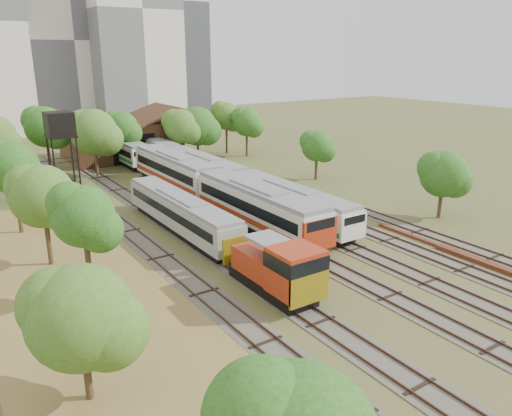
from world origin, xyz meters
TOP-DOWN VIEW (x-y plane):
  - ground at (0.00, 0.00)m, footprint 240.00×240.00m
  - dry_grass_patch at (-18.00, 8.00)m, footprint 14.00×60.00m
  - tracks at (-0.67, 25.00)m, footprint 24.60×80.00m
  - railcar_red_set at (-2.00, 27.55)m, footprint 3.30×34.58m
  - railcar_green_set at (2.00, 36.77)m, footprint 2.78×52.07m
  - railcar_rear at (-2.00, 54.80)m, footprint 2.86×16.08m
  - shunter_locomotive at (-8.00, 7.34)m, footprint 2.99×8.10m
  - old_grey_coach at (-8.00, 22.30)m, footprint 2.68×18.00m
  - water_tower at (-14.20, 37.48)m, footprint 2.79×2.79m
  - rail_pile_near at (8.00, 2.00)m, footprint 0.67×10.02m
  - rail_pile_far at (8.20, 10.08)m, footprint 0.44×6.99m
  - maintenance_shed at (-1.00, 57.98)m, footprint 16.45×11.55m
  - tree_band_left at (-20.53, 23.74)m, footprint 7.73×63.78m
  - tree_band_far at (-3.30, 50.49)m, footprint 38.61×10.26m
  - tree_band_right at (15.09, 29.61)m, footprint 5.29×40.73m
  - tower_centre at (2.00, 100.00)m, footprint 20.00×18.00m
  - tower_right at (14.00, 92.00)m, footprint 18.00×16.00m
  - tower_far_right at (34.00, 110.00)m, footprint 12.00×12.00m

SIDE VIEW (x-z plane):
  - ground at x=0.00m, z-range 0.00..0.00m
  - dry_grass_patch at x=-18.00m, z-range 0.00..0.04m
  - tracks at x=-0.67m, z-range -0.05..0.14m
  - rail_pile_far at x=8.20m, z-range 0.00..0.23m
  - rail_pile_near at x=8.00m, z-range 0.00..0.33m
  - old_grey_coach at x=-8.00m, z-range 0.15..3.45m
  - railcar_green_set at x=2.00m, z-range 0.10..3.54m
  - railcar_rear at x=-2.00m, z-range 0.10..3.63m
  - shunter_locomotive at x=-8.00m, z-range -0.05..3.86m
  - railcar_red_set at x=-2.00m, z-range 0.12..4.20m
  - maintenance_shed at x=-1.00m, z-range -0.87..6.70m
  - tree_band_right at x=15.09m, z-range 0.94..8.40m
  - tree_band_left at x=-20.53m, z-range 1.18..9.43m
  - tree_band_far at x=-3.30m, z-range 1.14..10.05m
  - water_tower at x=-14.20m, z-range 3.32..13.01m
  - tower_far_right at x=34.00m, z-range 0.00..28.00m
  - tower_centre at x=2.00m, z-range 0.00..36.00m
  - tower_right at x=14.00m, z-range 0.00..48.00m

